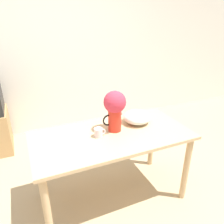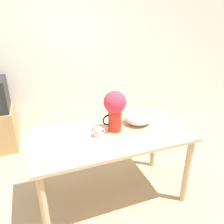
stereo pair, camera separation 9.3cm
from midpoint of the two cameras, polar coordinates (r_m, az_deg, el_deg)
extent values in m
plane|color=tan|center=(2.31, -1.81, -25.88)|extent=(12.00, 12.00, 0.00)
cube|color=silver|center=(3.54, -13.49, 15.76)|extent=(8.00, 0.05, 2.60)
cube|color=tan|center=(2.04, 1.15, -6.12)|extent=(1.47, 0.74, 0.03)
cylinder|color=tan|center=(1.93, -15.76, -23.70)|extent=(0.06, 0.06, 0.72)
cylinder|color=tan|center=(2.35, 20.06, -14.39)|extent=(0.06, 0.06, 0.72)
cylinder|color=tan|center=(2.40, -17.39, -13.04)|extent=(0.06, 0.06, 0.72)
cylinder|color=tan|center=(2.75, 11.88, -7.31)|extent=(0.06, 0.06, 0.72)
cylinder|color=red|center=(2.05, 2.03, -2.12)|extent=(0.13, 0.13, 0.22)
cone|color=red|center=(2.04, 3.45, 0.03)|extent=(0.04, 0.04, 0.05)
torus|color=black|center=(2.02, 0.30, -2.13)|extent=(0.11, 0.02, 0.11)
sphere|color=#3D7033|center=(1.99, 2.09, 1.62)|extent=(0.16, 0.16, 0.16)
sphere|color=#CC3347|center=(1.98, 2.10, 2.60)|extent=(0.21, 0.21, 0.21)
cylinder|color=silver|center=(1.98, -2.37, -5.31)|extent=(0.08, 0.08, 0.08)
torus|color=silver|center=(1.99, -1.26, -5.11)|extent=(0.06, 0.01, 0.06)
ellipsoid|color=silver|center=(2.23, 7.98, -1.47)|extent=(0.28, 0.28, 0.12)
camera|label=1|loc=(0.05, -88.67, 0.59)|focal=35.00mm
camera|label=2|loc=(0.05, 91.33, -0.59)|focal=35.00mm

